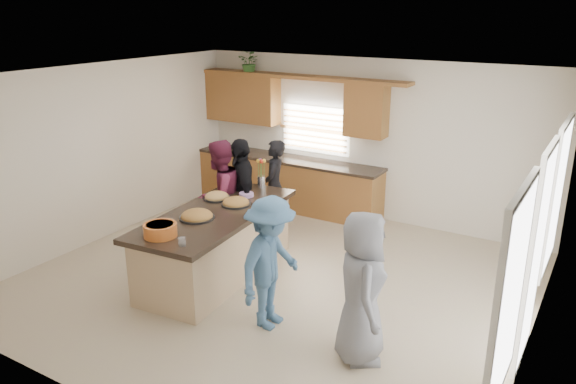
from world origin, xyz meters
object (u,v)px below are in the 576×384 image
Objects in this scene: woman_left_mid at (220,196)px; woman_right_back at (271,263)px; woman_right_front at (362,288)px; salad_bowl at (160,229)px; woman_left_back at (274,186)px; island at (217,245)px; woman_left_front at (242,193)px.

woman_left_mid is 2.36m from woman_right_back.
salad_bowl is at bearing 64.95° from woman_right_front.
salad_bowl is at bearing -16.05° from woman_left_back.
island is 6.86× the size of salad_bowl.
woman_left_back is at bearing 93.48° from salad_bowl.
woman_right_back is (1.57, -2.55, 0.03)m from woman_left_back.
island is 1.56m from woman_right_back.
woman_right_back is at bearing -1.58° from woman_left_front.
woman_left_mid is 0.36m from woman_left_front.
woman_left_front is 1.04× the size of woman_right_front.
woman_left_front is at bearing 43.86° from woman_right_back.
salad_bowl is 1.45m from woman_right_back.
island is 1.89m from woman_left_back.
woman_left_back is 1.14m from woman_left_mid.
woman_left_mid is 1.08× the size of woman_right_back.
woman_right_front is at bearing -92.54° from woman_right_back.
woman_left_front is 3.35m from woman_right_front.
island is 1.17m from woman_left_front.
woman_left_mid reaches higher than salad_bowl.
woman_right_back reaches higher than woman_left_back.
woman_right_back is at bearing 12.63° from salad_bowl.
woman_right_front is (2.74, -2.61, 0.06)m from woman_left_back.
woman_left_back is 0.93× the size of woman_right_front.
island is 1.61× the size of woman_left_mid.
salad_bowl is 0.24× the size of woman_right_front.
woman_left_front is at bearing 26.67° from woman_right_front.
woman_right_front is (2.52, -0.76, 0.38)m from island.
woman_right_back is (1.39, 0.31, -0.24)m from salad_bowl.
woman_right_front reaches higher than salad_bowl.
salad_bowl is 0.23× the size of woman_left_front.
woman_left_mid reaches higher than woman_right_front.
island is 1.61× the size of woman_left_front.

